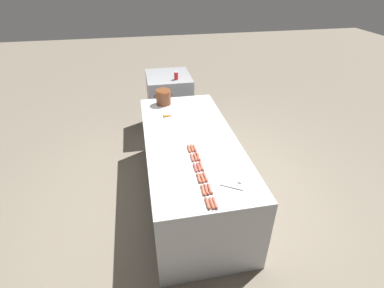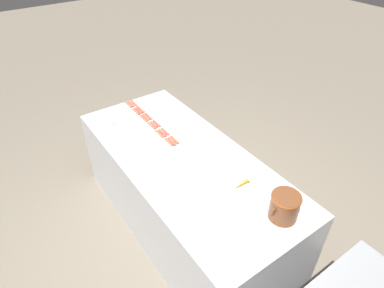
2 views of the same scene
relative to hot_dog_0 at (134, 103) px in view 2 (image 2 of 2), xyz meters
name	(u,v)px [view 2 (image 2 of 2)]	position (x,y,z in m)	size (l,w,h in m)	color
ground_plane	(185,222)	(0.06, 1.12, -0.92)	(20.00, 20.00, 0.00)	#756B5B
griddle_counter	(184,192)	(0.06, 1.12, -0.47)	(1.07, 2.45, 0.91)	#ADAFB5
hot_dog_0	(134,103)	(0.00, 0.00, 0.00)	(0.03, 0.14, 0.03)	#BD583F
hot_dog_1	(141,109)	(0.00, 0.17, 0.00)	(0.03, 0.14, 0.03)	#BE5D42
hot_dog_2	(148,116)	(0.00, 0.34, 0.00)	(0.03, 0.14, 0.03)	#B45B44
hot_dog_3	(157,123)	(0.00, 0.51, 0.00)	(0.03, 0.14, 0.03)	#BE5146
hot_dog_4	(165,131)	(0.00, 0.69, 0.00)	(0.03, 0.14, 0.03)	#BA5842
hot_dog_5	(175,140)	(0.00, 0.86, 0.00)	(0.03, 0.14, 0.03)	#B55A3F
hot_dog_6	(131,104)	(0.03, 0.00, 0.00)	(0.03, 0.14, 0.03)	#B45944
hot_dog_7	(138,110)	(0.03, 0.17, 0.00)	(0.03, 0.14, 0.03)	#B55344
hot_dog_8	(146,117)	(0.03, 0.34, 0.00)	(0.03, 0.14, 0.03)	#BD5C42
hot_dog_9	(154,125)	(0.03, 0.52, 0.00)	(0.03, 0.14, 0.03)	#B15044
hot_dog_10	(162,133)	(0.04, 0.69, 0.00)	(0.03, 0.14, 0.03)	#B75042
hot_dog_11	(172,141)	(0.03, 0.87, 0.00)	(0.03, 0.14, 0.03)	#B2543E
hot_dog_12	(128,105)	(0.07, -0.01, 0.00)	(0.03, 0.14, 0.03)	#B35845
hot_dog_13	(136,111)	(0.07, 0.18, 0.00)	(0.03, 0.14, 0.03)	#B4543F
hot_dog_14	(143,118)	(0.06, 0.35, 0.00)	(0.03, 0.14, 0.03)	#B45443
hot_dog_15	(151,126)	(0.07, 0.52, 0.00)	(0.03, 0.14, 0.03)	#B05D44
hot_dog_16	(159,134)	(0.07, 0.69, 0.00)	(0.03, 0.14, 0.03)	#BC593D
hot_dog_17	(169,142)	(0.06, 0.86, 0.00)	(0.03, 0.14, 0.03)	#B75441
bean_pot	(285,206)	(-0.14, 2.11, 0.11)	(0.27, 0.22, 0.22)	brown
serving_spoon	(114,121)	(0.34, 0.21, -0.01)	(0.25, 0.18, 0.02)	#B7B7BC
carrot	(241,185)	(-0.11, 1.70, 0.00)	(0.18, 0.04, 0.03)	orange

